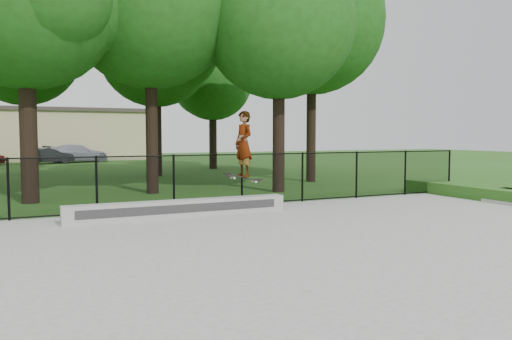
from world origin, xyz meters
The scene contains 9 objects.
ground centered at (0.00, 0.00, 0.00)m, with size 100.00×100.00×0.00m, color #2F5919.
concrete_slab centered at (0.00, 0.00, 0.03)m, with size 14.00×12.00×0.06m, color gray.
grind_ledge centered at (-2.17, 4.70, 0.27)m, with size 5.53×0.40×0.42m, color #ACADA7.
car_b centered at (-4.05, 32.03, 0.57)m, with size 1.21×3.15×1.15m, color black.
car_c centered at (-1.95, 33.12, 0.68)m, with size 1.91×4.32×1.36m, color #999CAD.
skater_airborne centered at (-0.58, 4.45, 1.82)m, with size 0.82×0.67×1.86m.
chainlink_fence centered at (0.00, 5.90, 0.81)m, with size 16.06×0.06×1.50m.
tree_row centered at (-1.16, 14.41, 6.52)m, with size 20.77×18.70×10.22m.
distant_building centered at (-2.00, 38.00, 2.16)m, with size 12.40×6.40×4.30m.
Camera 1 is at (-5.64, -7.16, 2.08)m, focal length 35.00 mm.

